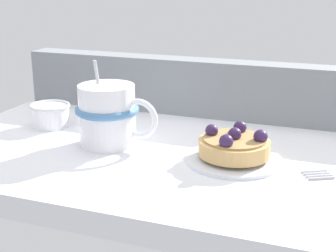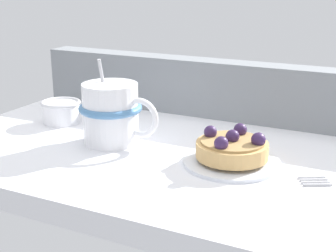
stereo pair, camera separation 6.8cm
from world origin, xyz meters
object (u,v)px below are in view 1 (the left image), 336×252
Objects in this scene: raspberry_tart at (234,145)px; coffee_mug at (108,115)px; sugar_bowl at (50,114)px; dessert_plate at (234,158)px.

coffee_mug is at bearing 179.53° from raspberry_tart.
coffee_mug is at bearing -19.71° from sugar_bowl.
raspberry_tart is at bearing -0.47° from coffee_mug.
dessert_plate is at bearing -8.70° from sugar_bowl.
coffee_mug reaches higher than sugar_bowl.
coffee_mug is 14.27cm from sugar_bowl.
raspberry_tart is 1.44× the size of sugar_bowl.
dessert_plate is 1.36× the size of raspberry_tart.
dessert_plate is 32.44cm from sugar_bowl.
dessert_plate is at bearing -0.51° from coffee_mug.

